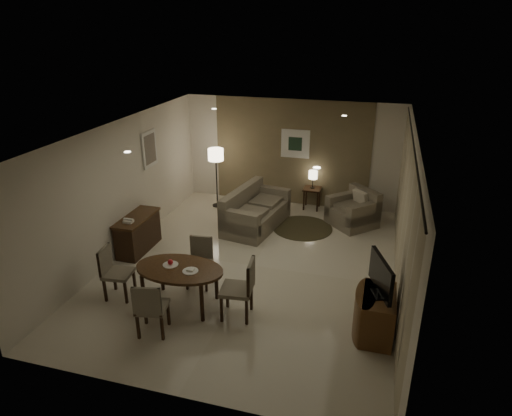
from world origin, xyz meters
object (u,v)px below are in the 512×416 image
(chair_near, at_px, (152,306))
(chair_left, at_px, (118,273))
(floor_lamp, at_px, (217,178))
(console_desk, at_px, (138,233))
(chair_right, at_px, (237,289))
(side_table, at_px, (312,198))
(dining_table, at_px, (181,286))
(sofa, at_px, (256,209))
(tv_cabinet, at_px, (378,315))
(armchair, at_px, (353,208))
(chair_far, at_px, (199,264))

(chair_near, relative_size, chair_left, 0.99)
(chair_near, bearing_deg, chair_left, -47.09)
(chair_near, relative_size, floor_lamp, 0.61)
(console_desk, bearing_deg, floor_lamp, 75.07)
(floor_lamp, bearing_deg, chair_right, -65.88)
(chair_right, distance_m, side_table, 4.89)
(chair_left, distance_m, floor_lamp, 4.40)
(dining_table, bearing_deg, floor_lamp, 102.44)
(chair_left, relative_size, sofa, 0.49)
(tv_cabinet, xyz_separation_m, side_table, (-1.78, 4.74, -0.08))
(console_desk, bearing_deg, side_table, 46.17)
(sofa, bearing_deg, tv_cabinet, -129.05)
(console_desk, distance_m, armchair, 4.86)
(tv_cabinet, relative_size, chair_near, 0.97)
(tv_cabinet, distance_m, side_table, 5.06)
(chair_far, bearing_deg, console_desk, 145.71)
(chair_left, bearing_deg, side_table, -34.42)
(tv_cabinet, xyz_separation_m, chair_left, (-4.33, -0.15, 0.11))
(tv_cabinet, bearing_deg, dining_table, -178.40)
(console_desk, relative_size, chair_right, 1.18)
(console_desk, distance_m, chair_far, 1.99)
(tv_cabinet, height_order, sofa, sofa)
(armchair, bearing_deg, chair_left, -86.54)
(chair_left, relative_size, armchair, 0.97)
(chair_right, distance_m, sofa, 3.48)
(chair_near, distance_m, chair_right, 1.33)
(chair_near, bearing_deg, side_table, -116.92)
(chair_near, height_order, side_table, chair_near)
(armchair, distance_m, floor_lamp, 3.48)
(tv_cabinet, distance_m, armchair, 4.04)
(chair_far, relative_size, chair_right, 0.87)
(chair_right, height_order, armchair, chair_right)
(dining_table, relative_size, chair_far, 1.69)
(console_desk, height_order, chair_far, chair_far)
(floor_lamp, bearing_deg, chair_far, -74.52)
(floor_lamp, bearing_deg, sofa, -35.80)
(chair_far, distance_m, armchair, 4.20)
(side_table, bearing_deg, chair_far, -108.01)
(chair_far, bearing_deg, chair_near, -102.60)
(sofa, bearing_deg, chair_far, -176.16)
(chair_near, bearing_deg, chair_right, -157.66)
(chair_far, height_order, side_table, chair_far)
(chair_near, relative_size, chair_far, 1.04)
(console_desk, height_order, chair_left, chair_left)
(dining_table, bearing_deg, chair_near, -97.40)
(sofa, bearing_deg, chair_left, 166.70)
(chair_far, height_order, sofa, sofa)
(chair_left, xyz_separation_m, floor_lamp, (0.17, 4.39, 0.30))
(sofa, height_order, armchair, sofa)
(dining_table, relative_size, floor_lamp, 0.99)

